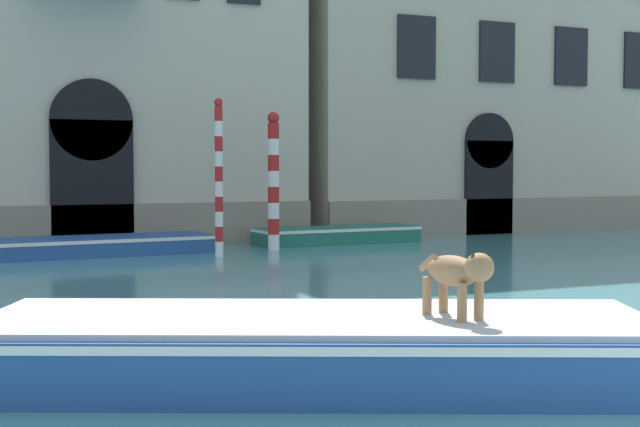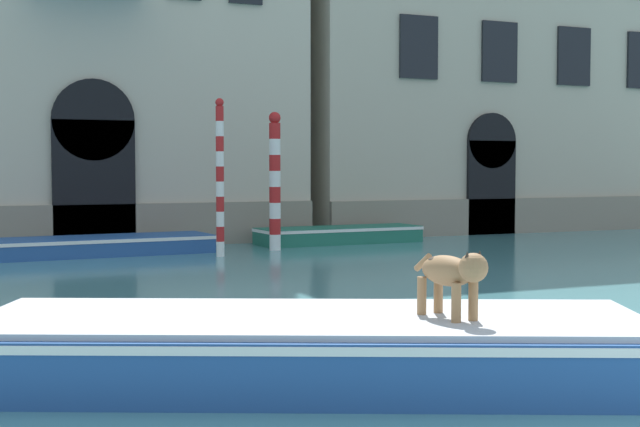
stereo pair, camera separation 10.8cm
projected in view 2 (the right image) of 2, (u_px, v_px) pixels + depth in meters
name	position (u px, v px, depth m)	size (l,w,h in m)	color
palazzo_right	(483.00, 10.00, 30.38)	(14.11, 6.13, 14.87)	#B2A893
boat_foreground	(311.00, 346.00, 8.71)	(7.05, 4.89, 0.65)	#234C8C
dog_on_deck	(452.00, 273.00, 8.46)	(0.38, 1.01, 0.68)	#997047
boat_moored_near_palazzo	(106.00, 245.00, 21.06)	(5.10, 1.90, 0.43)	#234C8C
boat_moored_far	(339.00, 234.00, 24.13)	(4.61, 1.51, 0.45)	#1E6651
mooring_pole_0	(220.00, 177.00, 20.55)	(0.19, 0.19, 3.66)	white
mooring_pole_3	(275.00, 180.00, 22.06)	(0.29, 0.29, 3.43)	white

